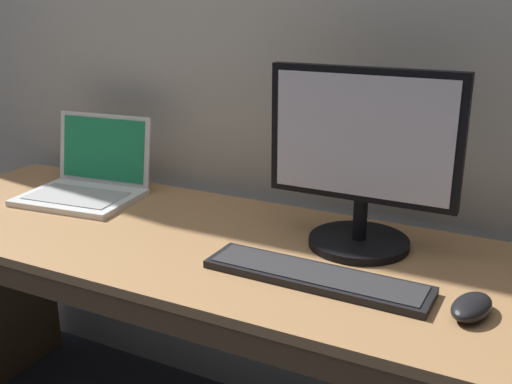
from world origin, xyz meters
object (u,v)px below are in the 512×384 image
object	(u,v)px
wired_keyboard	(316,277)
computer_mouse	(472,307)
external_monitor	(362,161)
laptop_white	(86,185)

from	to	relation	value
wired_keyboard	computer_mouse	size ratio (longest dim) A/B	4.11
external_monitor	computer_mouse	distance (m)	0.41
wired_keyboard	computer_mouse	distance (m)	0.31
laptop_white	computer_mouse	bearing A→B (deg)	-10.40
laptop_white	wired_keyboard	xyz separation A→B (m)	(0.81, -0.20, -0.03)
external_monitor	wired_keyboard	xyz separation A→B (m)	(-0.02, -0.21, -0.20)
laptop_white	computer_mouse	size ratio (longest dim) A/B	2.97
external_monitor	computer_mouse	bearing A→B (deg)	-36.21
laptop_white	computer_mouse	distance (m)	1.14
computer_mouse	external_monitor	bearing A→B (deg)	157.16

